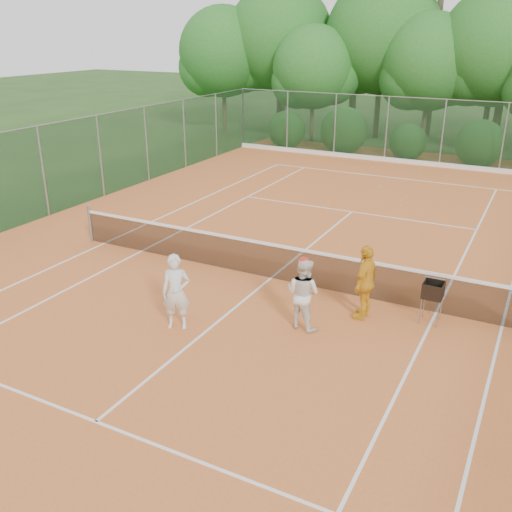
{
  "coord_description": "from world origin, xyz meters",
  "views": [
    {
      "loc": [
        5.78,
        -11.89,
        5.92
      ],
      "look_at": [
        0.21,
        -1.2,
        1.1
      ],
      "focal_mm": 40.0,
      "sensor_mm": 36.0,
      "label": 1
    }
  ],
  "objects": [
    {
      "name": "ground",
      "position": [
        0.0,
        0.0,
        0.0
      ],
      "size": [
        120.0,
        120.0,
        0.0
      ],
      "primitive_type": "plane",
      "color": "#254418",
      "rests_on": "ground"
    },
    {
      "name": "clay_court",
      "position": [
        0.0,
        0.0,
        0.01
      ],
      "size": [
        18.0,
        36.0,
        0.02
      ],
      "primitive_type": "cube",
      "color": "orange",
      "rests_on": "ground"
    },
    {
      "name": "tennis_net",
      "position": [
        0.0,
        0.0,
        0.53
      ],
      "size": [
        11.97,
        0.1,
        1.1
      ],
      "color": "gray",
      "rests_on": "clay_court"
    },
    {
      "name": "player_white",
      "position": [
        -0.64,
        -3.17,
        0.84
      ],
      "size": [
        0.71,
        0.61,
        1.63
      ],
      "primitive_type": "imported",
      "rotation": [
        0.0,
        0.0,
        0.45
      ],
      "color": "silver",
      "rests_on": "clay_court"
    },
    {
      "name": "player_center_grp",
      "position": [
        1.7,
        -1.94,
        0.81
      ],
      "size": [
        0.85,
        0.71,
        1.59
      ],
      "color": "silver",
      "rests_on": "clay_court"
    },
    {
      "name": "player_yellow",
      "position": [
        2.72,
        -0.93,
        0.86
      ],
      "size": [
        0.5,
        1.02,
        1.68
      ],
      "primitive_type": "imported",
      "rotation": [
        0.0,
        0.0,
        -1.66
      ],
      "color": "gold",
      "rests_on": "clay_court"
    },
    {
      "name": "ball_hopper",
      "position": [
        4.06,
        -0.47,
        0.76
      ],
      "size": [
        0.41,
        0.41,
        0.93
      ],
      "rotation": [
        0.0,
        0.0,
        0.15
      ],
      "color": "gray",
      "rests_on": "clay_court"
    },
    {
      "name": "stray_ball_a",
      "position": [
        -0.04,
        10.06,
        0.05
      ],
      "size": [
        0.07,
        0.07,
        0.07
      ],
      "primitive_type": "sphere",
      "color": "gold",
      "rests_on": "clay_court"
    },
    {
      "name": "stray_ball_b",
      "position": [
        -1.26,
        13.11,
        0.05
      ],
      "size": [
        0.07,
        0.07,
        0.07
      ],
      "primitive_type": "sphere",
      "color": "#B6CE30",
      "rests_on": "clay_court"
    },
    {
      "name": "stray_ball_c",
      "position": [
        1.18,
        8.45,
        0.05
      ],
      "size": [
        0.07,
        0.07,
        0.07
      ],
      "primitive_type": "sphere",
      "color": "#BFE234",
      "rests_on": "clay_court"
    },
    {
      "name": "court_markings",
      "position": [
        0.0,
        0.0,
        0.02
      ],
      "size": [
        11.03,
        23.83,
        0.01
      ],
      "color": "white",
      "rests_on": "clay_court"
    },
    {
      "name": "fence_back",
      "position": [
        0.0,
        15.0,
        1.52
      ],
      "size": [
        18.07,
        0.07,
        3.0
      ],
      "color": "#19381E",
      "rests_on": "clay_court"
    },
    {
      "name": "tropical_treeline",
      "position": [
        1.43,
        20.22,
        5.11
      ],
      "size": [
        32.1,
        8.49,
        15.03
      ],
      "color": "brown",
      "rests_on": "ground"
    }
  ]
}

